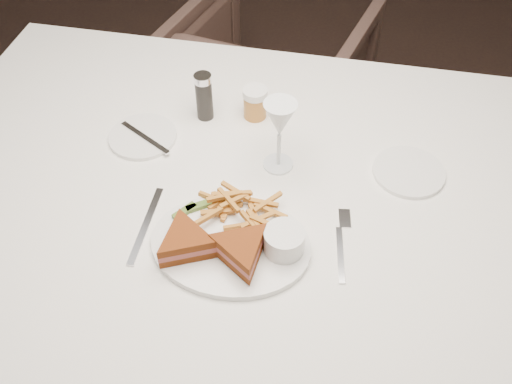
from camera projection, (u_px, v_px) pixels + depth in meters
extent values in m
plane|color=black|center=(213.00, 362.00, 1.77)|extent=(5.00, 5.00, 0.00)
cube|color=white|center=(258.00, 286.00, 1.51)|extent=(1.71, 1.24, 0.75)
imported|color=#46322B|center=(269.00, 79.00, 2.19)|extent=(0.83, 0.81, 0.68)
ellipsoid|color=white|center=(231.00, 244.00, 1.13)|extent=(0.35, 0.28, 0.01)
cube|color=silver|center=(146.00, 225.00, 1.17)|extent=(0.03, 0.21, 0.00)
cylinder|color=white|center=(143.00, 136.00, 1.35)|extent=(0.16, 0.16, 0.01)
cylinder|color=white|center=(409.00, 172.00, 1.27)|extent=(0.16, 0.16, 0.01)
cylinder|color=black|center=(204.00, 97.00, 1.36)|extent=(0.04, 0.04, 0.12)
cylinder|color=#AB6B29|center=(255.00, 103.00, 1.38)|extent=(0.06, 0.06, 0.08)
cube|color=#476523|center=(199.00, 206.00, 1.18)|extent=(0.06, 0.04, 0.01)
cube|color=#476523|center=(185.00, 211.00, 1.17)|extent=(0.05, 0.05, 0.01)
cylinder|color=white|center=(284.00, 241.00, 1.09)|extent=(0.08, 0.08, 0.05)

